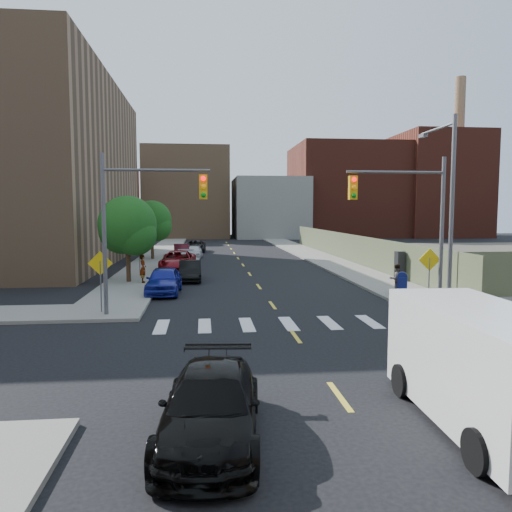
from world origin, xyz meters
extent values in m
plane|color=black|center=(0.00, 0.00, 0.00)|extent=(160.00, 160.00, 0.00)
cube|color=gray|center=(-7.75, 41.50, 0.07)|extent=(3.50, 73.00, 0.15)
cube|color=gray|center=(7.75, 41.50, 0.07)|extent=(3.50, 73.00, 0.15)
cube|color=#595E42|center=(9.60, 28.00, 1.25)|extent=(0.12, 44.00, 2.50)
cube|color=#592319|center=(-22.00, 70.00, 6.00)|extent=(14.00, 18.00, 12.00)
cube|color=#8C6B4C|center=(-6.00, 72.00, 7.50)|extent=(14.00, 16.00, 15.00)
cube|color=gray|center=(8.00, 70.00, 5.00)|extent=(12.00, 16.00, 10.00)
cube|color=#592319|center=(22.00, 72.00, 8.00)|extent=(18.00, 18.00, 16.00)
cube|color=#592319|center=(38.00, 70.00, 9.00)|extent=(14.00, 16.00, 18.00)
cylinder|color=#8C6B4C|center=(42.00, 70.00, 14.00)|extent=(1.80, 1.80, 28.00)
cylinder|color=#59595E|center=(-7.50, 6.00, 3.50)|extent=(0.18, 0.18, 7.00)
cylinder|color=#59595E|center=(-5.25, 6.00, 6.30)|extent=(4.50, 0.12, 0.12)
cube|color=#E5A50C|center=(-3.30, 6.00, 5.60)|extent=(0.35, 0.30, 1.05)
cylinder|color=#59595E|center=(7.50, 6.00, 3.50)|extent=(0.18, 0.18, 7.00)
cylinder|color=#59595E|center=(5.25, 6.00, 6.30)|extent=(4.50, 0.12, 0.12)
cube|color=#E5A50C|center=(3.30, 6.00, 5.60)|extent=(0.35, 0.30, 1.05)
cylinder|color=#59595E|center=(8.20, 6.50, 4.50)|extent=(0.20, 0.20, 9.00)
cylinder|color=#59595E|center=(8.20, 8.20, 8.60)|extent=(0.12, 3.50, 0.12)
cube|color=#59595E|center=(8.20, 9.80, 8.50)|extent=(0.25, 0.60, 0.18)
cylinder|color=#59595E|center=(-7.80, 6.50, 1.20)|extent=(0.06, 0.06, 2.40)
cube|color=yellow|center=(-7.80, 6.50, 2.30)|extent=(1.06, 0.04, 1.06)
cylinder|color=#59595E|center=(7.20, 6.50, 1.20)|extent=(0.06, 0.06, 2.40)
cube|color=yellow|center=(7.20, 6.50, 2.30)|extent=(1.06, 0.04, 1.06)
cylinder|color=#59595E|center=(-7.80, 20.00, 1.20)|extent=(0.06, 0.06, 2.40)
cube|color=yellow|center=(-7.80, 20.00, 2.30)|extent=(1.06, 0.04, 1.06)
cylinder|color=#332114|center=(-8.00, 16.00, 1.32)|extent=(0.28, 0.28, 2.64)
sphere|color=#174413|center=(-8.00, 16.00, 3.72)|extent=(3.60, 3.60, 3.60)
sphere|color=#174413|center=(-7.50, 15.70, 3.12)|extent=(2.64, 2.64, 2.64)
sphere|color=#174413|center=(-8.40, 16.40, 3.30)|extent=(2.88, 2.88, 2.88)
cylinder|color=#332114|center=(-8.00, 31.00, 1.32)|extent=(0.28, 0.28, 2.64)
sphere|color=#174413|center=(-8.00, 31.00, 3.72)|extent=(3.60, 3.60, 3.60)
sphere|color=#174413|center=(-7.50, 30.70, 3.12)|extent=(2.64, 2.64, 2.64)
sphere|color=#174413|center=(-8.40, 31.40, 3.30)|extent=(2.88, 2.88, 2.88)
imported|color=#1B2396|center=(-5.50, 11.93, 0.75)|extent=(1.92, 4.46, 1.50)
imported|color=black|center=(-4.20, 16.97, 0.66)|extent=(1.51, 4.06, 1.33)
imported|color=maroon|center=(-5.22, 22.08, 0.78)|extent=(2.68, 5.65, 1.56)
imported|color=#AFB1B7|center=(-4.64, 26.84, 0.61)|extent=(2.13, 4.35, 1.22)
imported|color=silver|center=(-4.20, 32.53, 0.63)|extent=(1.69, 3.78, 1.26)
imported|color=#410D15|center=(-5.42, 32.73, 0.68)|extent=(1.71, 4.23, 1.36)
imported|color=black|center=(-4.20, 40.10, 0.66)|extent=(2.34, 4.82, 1.32)
imported|color=black|center=(-3.20, -5.98, 0.69)|extent=(2.38, 4.93, 1.38)
cube|color=white|center=(2.54, -5.96, 1.35)|extent=(2.32, 5.66, 2.37)
cube|color=black|center=(2.61, -3.80, 1.67)|extent=(2.03, 1.35, 0.97)
cylinder|color=black|center=(1.57, -4.10, 0.38)|extent=(0.33, 0.83, 0.82)
cylinder|color=black|center=(3.62, -4.16, 0.38)|extent=(0.33, 0.83, 0.82)
cylinder|color=black|center=(1.46, -7.76, 0.38)|extent=(0.33, 0.83, 0.82)
cube|color=navy|center=(7.00, 9.16, 0.64)|extent=(0.62, 0.56, 0.98)
cylinder|color=navy|center=(7.00, 9.16, 1.15)|extent=(0.55, 0.41, 0.50)
cube|color=black|center=(9.15, 14.80, 1.07)|extent=(0.62, 0.54, 1.85)
imported|color=gray|center=(-7.03, 15.40, 1.02)|extent=(0.48, 0.68, 1.74)
imported|color=gray|center=(6.97, 9.89, 0.93)|extent=(0.83, 0.68, 1.56)
camera|label=1|loc=(-3.33, -15.69, 4.59)|focal=35.00mm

